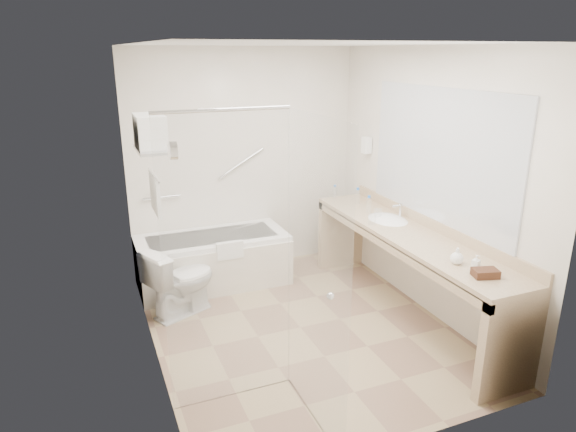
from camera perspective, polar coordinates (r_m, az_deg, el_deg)
name	(u,v)px	position (r m, az deg, el deg)	size (l,w,h in m)	color
floor	(300,327)	(4.88, 1.37, -12.27)	(3.20, 3.20, 0.00)	tan
ceiling	(303,44)	(4.22, 1.63, 18.55)	(2.60, 3.20, 0.10)	silver
wall_back	(244,162)	(5.84, -4.86, 5.98)	(2.60, 0.10, 2.50)	silver
wall_front	(412,268)	(3.07, 13.61, -5.68)	(2.60, 0.10, 2.50)	silver
wall_left	(145,216)	(4.06, -15.56, 0.01)	(0.10, 3.20, 2.50)	silver
wall_right	(427,184)	(5.03, 15.19, 3.46)	(0.10, 3.20, 2.50)	silver
bathtub	(213,260)	(5.67, -8.32, -4.85)	(1.60, 0.73, 0.59)	white
grab_bar_short	(162,197)	(5.67, -13.84, 2.03)	(0.03, 0.03, 0.40)	silver
grab_bar_long	(241,163)	(5.79, -5.21, 5.86)	(0.03, 0.03, 0.60)	silver
shower_enclosure	(270,270)	(3.42, -2.02, -6.06)	(0.96, 0.91, 2.11)	silver
towel_shelf	(151,142)	(4.30, -15.00, 7.95)	(0.24, 0.55, 0.81)	silver
vanity_counter	(407,253)	(4.95, 13.10, -4.07)	(0.55, 2.70, 0.95)	#CBB587
sink	(388,222)	(5.21, 11.02, -0.69)	(0.40, 0.52, 0.14)	white
faucet	(401,210)	(5.25, 12.41, 0.65)	(0.03, 0.03, 0.14)	silver
mirror	(439,156)	(4.85, 16.45, 6.46)	(0.02, 2.00, 1.20)	silver
hairdryer_unit	(367,145)	(5.81, 8.72, 7.79)	(0.08, 0.10, 0.18)	white
toilet	(181,281)	(5.08, -11.80, -7.06)	(0.39, 0.69, 0.68)	white
amenity_basket	(485,273)	(4.10, 21.08, -5.94)	(0.18, 0.12, 0.06)	#4F2A1C
soap_bottle_a	(475,266)	(4.20, 20.11, -5.28)	(0.05, 0.12, 0.06)	white
soap_bottle_b	(457,258)	(4.26, 18.26, -4.41)	(0.10, 0.13, 0.10)	white
water_bottle_left	(335,193)	(5.80, 5.21, 2.60)	(0.05, 0.05, 0.17)	silver
water_bottle_mid	(358,196)	(5.65, 7.73, 2.16)	(0.06, 0.06, 0.18)	silver
water_bottle_right	(369,205)	(5.35, 8.96, 1.21)	(0.06, 0.06, 0.19)	silver
drinking_glass_near	(378,214)	(5.18, 9.95, 0.21)	(0.08, 0.08, 0.10)	silver
drinking_glass_far	(372,219)	(5.02, 9.33, -0.34)	(0.08, 0.08, 0.10)	silver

